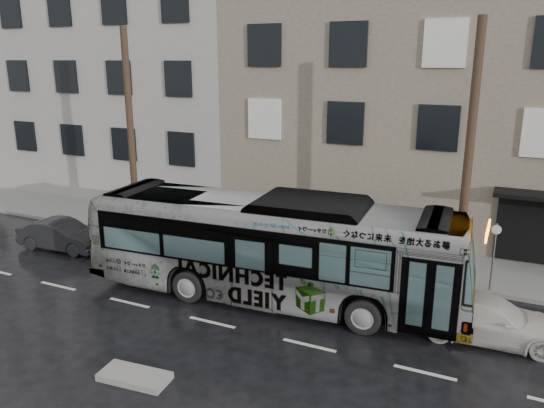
{
  "coord_description": "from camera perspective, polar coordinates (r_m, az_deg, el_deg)",
  "views": [
    {
      "loc": [
        7.9,
        -15.09,
        7.86
      ],
      "look_at": [
        -0.3,
        2.5,
        2.5
      ],
      "focal_mm": 35.0,
      "sensor_mm": 36.0,
      "label": 1
    }
  ],
  "objects": [
    {
      "name": "dark_sedan",
      "position": [
        24.13,
        -21.65,
        -3.12
      ],
      "size": [
        3.93,
        1.59,
        1.27
      ],
      "primitive_type": "imported",
      "rotation": [
        0.0,
        0.0,
        1.64
      ],
      "color": "black",
      "rests_on": "ground"
    },
    {
      "name": "bus",
      "position": [
        17.62,
        0.05,
        -4.73
      ],
      "size": [
        12.97,
        3.79,
        3.57
      ],
      "primitive_type": "imported",
      "rotation": [
        0.0,
        0.0,
        1.63
      ],
      "color": "#B2B2B2",
      "rests_on": "ground"
    },
    {
      "name": "sign_post",
      "position": [
        19.51,
        22.7,
        -5.31
      ],
      "size": [
        0.06,
        0.06,
        2.4
      ],
      "primitive_type": "cylinder",
      "color": "slate",
      "rests_on": "sidewalk"
    },
    {
      "name": "utility_pole_front",
      "position": [
        18.72,
        20.38,
        4.59
      ],
      "size": [
        0.3,
        0.3,
        9.0
      ],
      "primitive_type": "cylinder",
      "color": "#3F2D1F",
      "rests_on": "sidewalk"
    },
    {
      "name": "sidewalk",
      "position": [
        22.86,
        3.23,
        -4.51
      ],
      "size": [
        90.0,
        3.6,
        0.15
      ],
      "primitive_type": "cube",
      "color": "gray",
      "rests_on": "ground"
    },
    {
      "name": "ground",
      "position": [
        18.76,
        -2.44,
        -9.36
      ],
      "size": [
        120.0,
        120.0,
        0.0
      ],
      "primitive_type": "plane",
      "color": "black",
      "rests_on": "ground"
    },
    {
      "name": "white_sedan",
      "position": [
        16.76,
        22.14,
        -11.32
      ],
      "size": [
        4.51,
        2.09,
        1.28
      ],
      "primitive_type": "imported",
      "rotation": [
        0.0,
        0.0,
        1.64
      ],
      "color": "silver",
      "rests_on": "ground"
    },
    {
      "name": "building_taupe",
      "position": [
        28.04,
        19.25,
        9.76
      ],
      "size": [
        20.0,
        12.0,
        11.0
      ],
      "primitive_type": "cube",
      "color": "gray",
      "rests_on": "ground"
    },
    {
      "name": "building_grey",
      "position": [
        39.1,
        -17.1,
        14.98
      ],
      "size": [
        26.0,
        15.0,
        16.0
      ],
      "primitive_type": "cube",
      "color": "#A6A39D",
      "rests_on": "ground"
    },
    {
      "name": "utility_pole_rear",
      "position": [
        24.2,
        -14.95,
        7.29
      ],
      "size": [
        0.3,
        0.3,
        9.0
      ],
      "primitive_type": "cylinder",
      "color": "#3F2D1F",
      "rests_on": "sidewalk"
    },
    {
      "name": "slush_pile",
      "position": [
        14.5,
        -14.55,
        -17.52
      ],
      "size": [
        1.86,
        0.96,
        0.18
      ],
      "primitive_type": "cube",
      "rotation": [
        0.0,
        0.0,
        0.09
      ],
      "color": "gray",
      "rests_on": "ground"
    }
  ]
}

